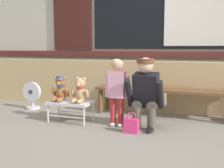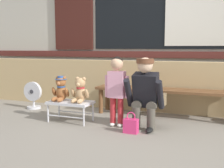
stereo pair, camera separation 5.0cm
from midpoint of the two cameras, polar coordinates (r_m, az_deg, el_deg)
The scene contains 11 objects.
ground_plane at distance 3.61m, azimuth 2.61°, elevation -9.97°, with size 60.00×60.00×0.00m, color gray.
brick_low_wall at distance 4.86m, azimuth 8.01°, elevation -0.37°, with size 7.70×0.25×0.85m, color tan.
shop_facade at distance 5.36m, azimuth 9.62°, elevation 14.64°, with size 7.86×0.26×3.51m.
wooden_bench_long at distance 4.46m, azimuth 10.29°, elevation -1.79°, with size 2.10×0.40×0.44m.
small_display_bench at distance 4.14m, azimuth -8.08°, elevation -3.96°, with size 0.64×0.36×0.30m.
teddy_bear_with_hat at distance 4.18m, azimuth -10.03°, elevation -1.00°, with size 0.28×0.27×0.36m.
teddy_bear_plain at distance 4.03m, azimuth -6.14°, elevation -1.38°, with size 0.28×0.26×0.36m.
child_standing at distance 3.81m, azimuth 1.36°, elevation 0.10°, with size 0.35×0.18×0.96m.
adult_crouching at distance 3.74m, azimuth 7.34°, elevation -1.82°, with size 0.50×0.49×0.95m.
handbag_on_ground at distance 3.60m, azimuth 4.26°, elevation -8.40°, with size 0.18×0.11×0.27m.
floor_fan at distance 5.15m, azimuth -15.48°, elevation -2.24°, with size 0.34×0.24×0.48m.
Camera 2 is at (1.12, -3.26, 1.08)m, focal length 45.02 mm.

